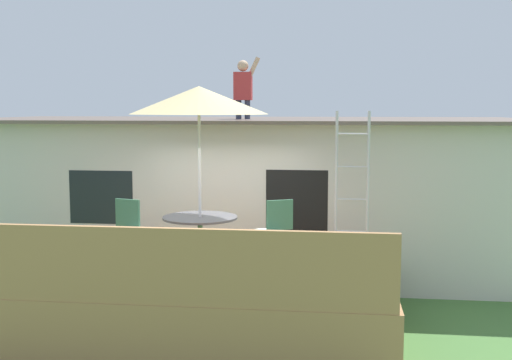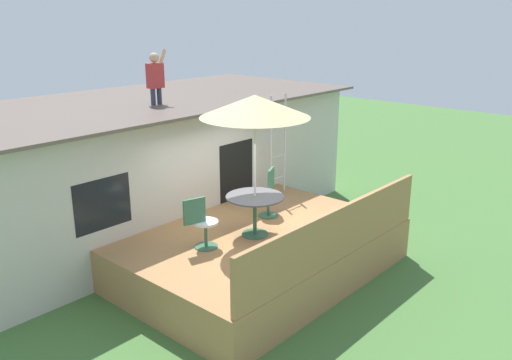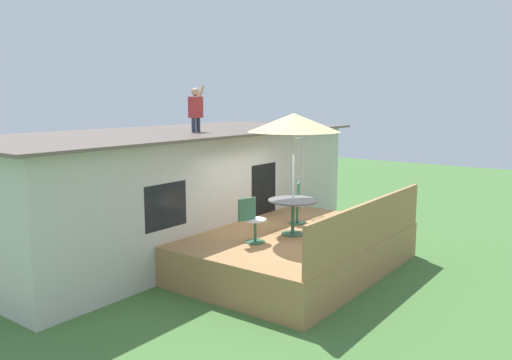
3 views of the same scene
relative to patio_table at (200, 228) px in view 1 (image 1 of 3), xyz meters
The scene contains 10 objects.
ground_plane 1.39m from the patio_table, 16.56° to the left, with size 40.00×40.00×0.00m, color #477538.
house 3.64m from the patio_table, 87.98° to the left, with size 10.50×4.50×2.84m.
deck 0.99m from the patio_table, 16.56° to the left, with size 5.00×3.54×0.80m, color #A87A4C.
deck_railing 1.69m from the patio_table, 85.64° to the right, with size 4.90×0.08×0.90m, color #A87A4C.
patio_table is the anchor object (origin of this frame).
patio_umbrella 1.76m from the patio_table, ahead, with size 1.90×1.90×2.54m.
step_ladder 2.48m from the patio_table, 29.80° to the left, with size 0.52×0.04×2.20m.
person_figure 3.56m from the patio_table, 86.17° to the left, with size 0.47×0.20×1.11m.
patio_chair_left 1.08m from the patio_table, 164.12° to the left, with size 0.61×0.44×0.92m.
patio_chair_right 1.07m from the patio_table, 26.25° to the left, with size 0.59×0.44×0.92m.
Camera 1 is at (1.75, -8.71, 3.06)m, focal length 45.31 mm.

